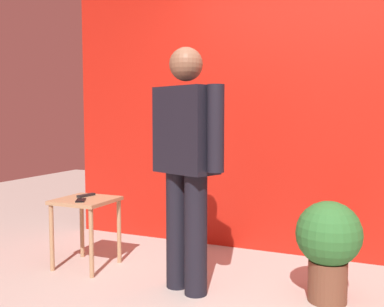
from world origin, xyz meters
TOP-DOWN VIEW (x-y plane):
  - back_wall_red at (0.00, 1.59)m, footprint 4.63×0.12m
  - standing_person at (-0.57, 0.40)m, footprint 0.67×0.39m
  - side_table at (-1.54, 0.52)m, footprint 0.45×0.45m
  - cell_phone at (-1.52, 0.43)m, footprint 0.13×0.16m
  - tv_remote at (-1.60, 0.60)m, footprint 0.08×0.18m
  - potted_plant at (0.38, 0.60)m, footprint 0.44×0.44m

SIDE VIEW (x-z plane):
  - potted_plant at x=0.38m, z-range 0.06..0.75m
  - side_table at x=-1.54m, z-range 0.18..0.76m
  - cell_phone at x=-1.52m, z-range 0.58..0.59m
  - tv_remote at x=-1.60m, z-range 0.58..0.60m
  - standing_person at x=-0.57m, z-range 0.10..1.83m
  - back_wall_red at x=0.00m, z-range 0.00..3.37m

